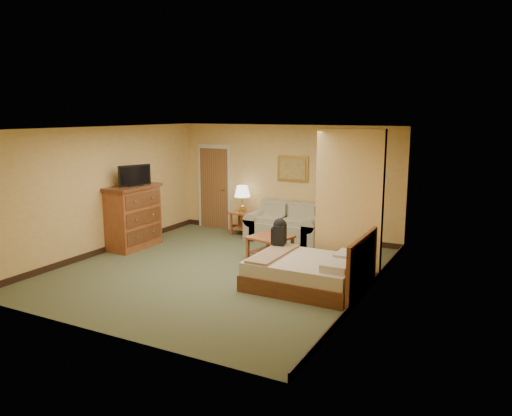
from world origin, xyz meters
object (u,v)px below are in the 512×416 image
Objects in this scene: loveseat at (285,228)px; coffee_table at (270,243)px; dresser at (133,216)px; bed at (309,272)px.

loveseat is 1.54m from coffee_table.
bed is (4.30, -0.62, -0.41)m from dresser.
coffee_table is at bearing -76.54° from loveseat.
dresser is at bearing -169.47° from coffee_table.
dresser is 0.72× the size of bed.
bed is at bearing -58.26° from loveseat.
bed is (1.65, -2.67, -0.01)m from loveseat.
dresser reaches higher than loveseat.
loveseat is 3.38m from dresser.
loveseat is at bearing 121.74° from bed.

